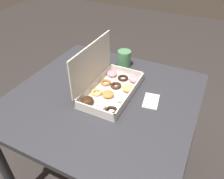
{
  "coord_description": "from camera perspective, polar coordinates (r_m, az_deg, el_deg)",
  "views": [
    {
      "loc": [
        -0.82,
        -0.46,
        1.51
      ],
      "look_at": [
        0.05,
        -0.03,
        0.78
      ],
      "focal_mm": 35.0,
      "sensor_mm": 36.0,
      "label": 1
    }
  ],
  "objects": [
    {
      "name": "coffee_mug",
      "position": [
        1.45,
        3.18,
        8.13
      ],
      "size": [
        0.09,
        0.09,
        0.11
      ],
      "color": "#4C8456",
      "rests_on": "dining_table"
    },
    {
      "name": "paper_napkin",
      "position": [
        1.18,
        10.16,
        -2.96
      ],
      "size": [
        0.13,
        0.1,
        0.01
      ],
      "color": "white",
      "rests_on": "dining_table"
    },
    {
      "name": "dining_table",
      "position": [
        1.27,
        -2.15,
        -5.42
      ],
      "size": [
        0.96,
        0.99,
        0.76
      ],
      "color": "#2D2D33",
      "rests_on": "ground_plane"
    },
    {
      "name": "ground_plane",
      "position": [
        1.78,
        -1.64,
        -21.14
      ],
      "size": [
        8.0,
        8.0,
        0.0
      ],
      "primitive_type": "plane",
      "color": "#2D2826"
    },
    {
      "name": "donut_box",
      "position": [
        1.2,
        -1.1,
        1.48
      ],
      "size": [
        0.41,
        0.24,
        0.27
      ],
      "color": "silver",
      "rests_on": "dining_table"
    }
  ]
}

